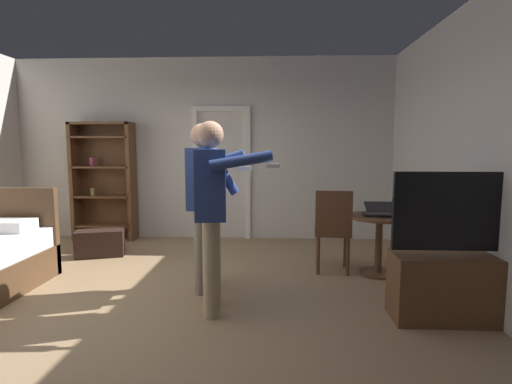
% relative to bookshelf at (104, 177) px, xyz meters
% --- Properties ---
extents(ground_plane, '(6.65, 6.65, 0.00)m').
position_rel_bookshelf_xyz_m(ground_plane, '(1.57, -2.44, -1.01)').
color(ground_plane, '#997A56').
extents(wall_back, '(6.28, 0.12, 2.90)m').
position_rel_bookshelf_xyz_m(wall_back, '(1.57, 0.23, 0.44)').
color(wall_back, beige).
rests_on(wall_back, ground_plane).
extents(wall_right, '(0.12, 5.45, 2.90)m').
position_rel_bookshelf_xyz_m(wall_right, '(4.65, -2.44, 0.44)').
color(wall_right, beige).
rests_on(wall_right, ground_plane).
extents(doorway_frame, '(0.93, 0.08, 2.13)m').
position_rel_bookshelf_xyz_m(doorway_frame, '(1.87, 0.15, 0.21)').
color(doorway_frame, white).
rests_on(doorway_frame, ground_plane).
extents(bookshelf, '(0.98, 0.32, 1.87)m').
position_rel_bookshelf_xyz_m(bookshelf, '(0.00, 0.00, 0.00)').
color(bookshelf, brown).
rests_on(bookshelf, ground_plane).
extents(tv_flatscreen, '(1.14, 0.40, 1.29)m').
position_rel_bookshelf_xyz_m(tv_flatscreen, '(4.29, -2.83, -0.63)').
color(tv_flatscreen, brown).
rests_on(tv_flatscreen, ground_plane).
extents(side_table, '(0.71, 0.71, 0.70)m').
position_rel_bookshelf_xyz_m(side_table, '(3.94, -1.62, -0.53)').
color(side_table, brown).
rests_on(side_table, ground_plane).
extents(laptop, '(0.34, 0.34, 0.17)m').
position_rel_bookshelf_xyz_m(laptop, '(3.91, -1.66, -0.26)').
color(laptop, black).
rests_on(laptop, side_table).
extents(bottle_on_table, '(0.06, 0.06, 0.26)m').
position_rel_bookshelf_xyz_m(bottle_on_table, '(4.08, -1.70, -0.20)').
color(bottle_on_table, '#1E491C').
rests_on(bottle_on_table, side_table).
extents(wooden_chair, '(0.46, 0.46, 0.99)m').
position_rel_bookshelf_xyz_m(wooden_chair, '(3.42, -1.57, -0.47)').
color(wooden_chair, brown).
rests_on(wooden_chair, ground_plane).
extents(person_blue_shirt, '(0.76, 0.61, 1.71)m').
position_rel_bookshelf_xyz_m(person_blue_shirt, '(2.18, -2.74, -0.01)').
color(person_blue_shirt, tan).
rests_on(person_blue_shirt, ground_plane).
extents(person_striped_shirt, '(0.64, 0.61, 1.73)m').
position_rel_bookshelf_xyz_m(person_striped_shirt, '(2.00, -2.19, -0.00)').
color(person_striped_shirt, gray).
rests_on(person_striped_shirt, ground_plane).
extents(suitcase_dark, '(0.68, 0.46, 0.36)m').
position_rel_bookshelf_xyz_m(suitcase_dark, '(0.35, -1.01, -0.83)').
color(suitcase_dark, black).
rests_on(suitcase_dark, ground_plane).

